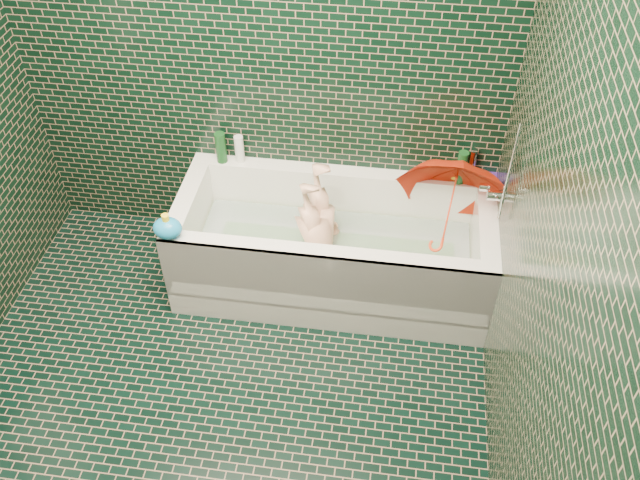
# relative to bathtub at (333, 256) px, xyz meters

# --- Properties ---
(floor) EXTENTS (2.80, 2.80, 0.00)m
(floor) POSITION_rel_bathtub_xyz_m (-0.45, -1.01, -0.21)
(floor) COLOR black
(floor) RESTS_ON ground
(wall_back) EXTENTS (2.80, 0.00, 2.80)m
(wall_back) POSITION_rel_bathtub_xyz_m (-0.45, 0.39, 1.04)
(wall_back) COLOR black
(wall_back) RESTS_ON floor
(wall_right) EXTENTS (0.00, 2.80, 2.80)m
(wall_right) POSITION_rel_bathtub_xyz_m (0.85, -1.01, 1.04)
(wall_right) COLOR black
(wall_right) RESTS_ON floor
(bathtub) EXTENTS (1.70, 0.75, 0.55)m
(bathtub) POSITION_rel_bathtub_xyz_m (0.00, 0.00, 0.00)
(bathtub) COLOR white
(bathtub) RESTS_ON floor
(bath_mat) EXTENTS (1.35, 0.47, 0.01)m
(bath_mat) POSITION_rel_bathtub_xyz_m (0.00, 0.02, -0.06)
(bath_mat) COLOR green
(bath_mat) RESTS_ON bathtub
(water) EXTENTS (1.48, 0.53, 0.00)m
(water) POSITION_rel_bathtub_xyz_m (0.00, 0.02, 0.09)
(water) COLOR silver
(water) RESTS_ON bathtub
(faucet) EXTENTS (0.18, 0.19, 0.55)m
(faucet) POSITION_rel_bathtub_xyz_m (0.81, 0.01, 0.56)
(faucet) COLOR silver
(faucet) RESTS_ON wall_right
(child) EXTENTS (1.01, 0.59, 0.31)m
(child) POSITION_rel_bathtub_xyz_m (-0.06, -0.03, 0.10)
(child) COLOR #F2B797
(child) RESTS_ON bathtub
(umbrella) EXTENTS (0.79, 0.87, 0.84)m
(umbrella) POSITION_rel_bathtub_xyz_m (0.60, 0.09, 0.36)
(umbrella) COLOR red
(umbrella) RESTS_ON bathtub
(soap_bottle_a) EXTENTS (0.10, 0.10, 0.24)m
(soap_bottle_a) POSITION_rel_bathtub_xyz_m (0.72, 0.36, 0.34)
(soap_bottle_a) COLOR white
(soap_bottle_a) RESTS_ON bathtub
(soap_bottle_b) EXTENTS (0.11, 0.11, 0.19)m
(soap_bottle_b) POSITION_rel_bathtub_xyz_m (0.80, 0.32, 0.34)
(soap_bottle_b) COLOR #45217C
(soap_bottle_b) RESTS_ON bathtub
(soap_bottle_c) EXTENTS (0.15, 0.15, 0.16)m
(soap_bottle_c) POSITION_rel_bathtub_xyz_m (0.69, 0.34, 0.34)
(soap_bottle_c) COLOR #124019
(soap_bottle_c) RESTS_ON bathtub
(bottle_right_tall) EXTENTS (0.07, 0.07, 0.20)m
(bottle_right_tall) POSITION_rel_bathtub_xyz_m (0.65, 0.33, 0.44)
(bottle_right_tall) COLOR #124019
(bottle_right_tall) RESTS_ON bathtub
(bottle_right_pump) EXTENTS (0.06, 0.06, 0.20)m
(bottle_right_pump) POSITION_rel_bathtub_xyz_m (0.70, 0.36, 0.44)
(bottle_right_pump) COLOR silver
(bottle_right_pump) RESTS_ON bathtub
(bottle_left_tall) EXTENTS (0.07, 0.07, 0.19)m
(bottle_left_tall) POSITION_rel_bathtub_xyz_m (-0.68, 0.34, 0.43)
(bottle_left_tall) COLOR #124019
(bottle_left_tall) RESTS_ON bathtub
(bottle_left_short) EXTENTS (0.07, 0.07, 0.16)m
(bottle_left_short) POSITION_rel_bathtub_xyz_m (-0.58, 0.35, 0.42)
(bottle_left_short) COLOR white
(bottle_left_short) RESTS_ON bathtub
(rubber_duck) EXTENTS (0.11, 0.08, 0.09)m
(rubber_duck) POSITION_rel_bathtub_xyz_m (0.63, 0.35, 0.38)
(rubber_duck) COLOR yellow
(rubber_duck) RESTS_ON bathtub
(bath_toy) EXTENTS (0.18, 0.17, 0.14)m
(bath_toy) POSITION_rel_bathtub_xyz_m (-0.79, -0.32, 0.40)
(bath_toy) COLOR #1685CE
(bath_toy) RESTS_ON bathtub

